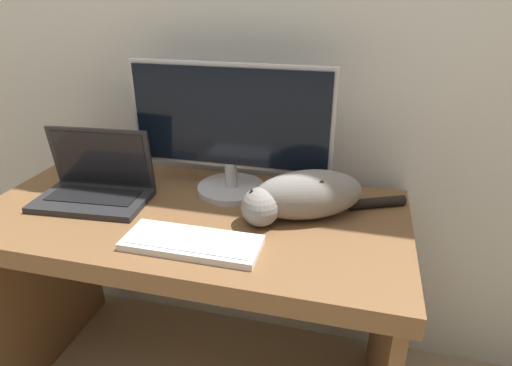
% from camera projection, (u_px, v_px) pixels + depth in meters
% --- Properties ---
extents(wall_back, '(6.40, 0.06, 2.60)m').
position_uv_depth(wall_back, '(223.00, 2.00, 1.40)').
color(wall_back, silver).
rests_on(wall_back, ground_plane).
extents(desk, '(1.31, 0.64, 0.72)m').
position_uv_depth(desk, '(194.00, 255.00, 1.38)').
color(desk, brown).
rests_on(desk, ground_plane).
extents(monitor, '(0.65, 0.23, 0.42)m').
position_uv_depth(monitor, '(230.00, 129.00, 1.35)').
color(monitor, '#B2B2B7').
rests_on(monitor, desk).
extents(laptop, '(0.36, 0.23, 0.22)m').
position_uv_depth(laptop, '(95.00, 186.00, 1.37)').
color(laptop, '#232326').
rests_on(laptop, desk).
extents(external_keyboard, '(0.37, 0.14, 0.02)m').
position_uv_depth(external_keyboard, '(192.00, 243.00, 1.13)').
color(external_keyboard, white).
rests_on(external_keyboard, desk).
extents(cat, '(0.47, 0.30, 0.15)m').
position_uv_depth(cat, '(302.00, 195.00, 1.24)').
color(cat, gray).
rests_on(cat, desk).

